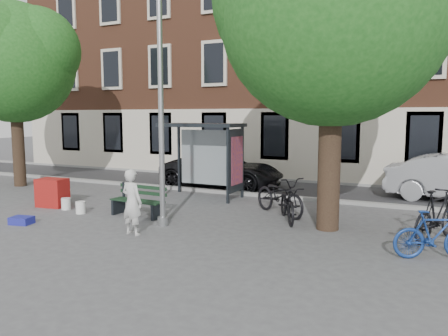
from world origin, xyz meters
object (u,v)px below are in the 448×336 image
Objects in this scene: painter at (132,202)px; lamppost at (161,120)px; car_dark at (222,170)px; bus_shelter at (213,144)px; bike_a at (280,195)px; bike_d at (437,215)px; bench at (139,202)px; bike_b at (435,235)px; bike_c at (288,203)px; red_stand at (52,193)px; notice_sign at (326,172)px.

lamppost is at bearing -91.64° from painter.
bus_shelter is at bearing -166.47° from car_dark.
bus_shelter is at bearing 97.92° from bike_a.
bus_shelter reaches higher than bike_d.
bike_b is at bearing -1.31° from bench.
bike_c is at bearing -127.69° from painter.
painter is (-0.17, -1.06, -1.98)m from lamppost.
bike_c reaches higher than bench.
painter is at bearing -20.12° from red_stand.
notice_sign reaches higher than red_stand.
lamppost is 3.26× the size of notice_sign.
notice_sign reaches higher than bench.
bus_shelter is at bearing 137.87° from notice_sign.
notice_sign is at bearing -131.38° from painter.
painter reaches higher than bike_b.
bus_shelter is 1.71× the size of bike_b.
notice_sign reaches higher than bike_c.
bike_a is 7.19m from red_stand.
lamppost reaches higher than notice_sign.
red_stand is (-3.18, -5.84, -0.24)m from car_dark.
bike_b is 10.02m from car_dark.
notice_sign is (8.26, 1.81, 0.90)m from red_stand.
bus_shelter is at bearing 120.43° from bike_c.
lamppost is 3.58× the size of bench.
bike_c is 3.70m from bike_d.
painter is 7.53m from car_dark.
car_dark is at bearing 61.40° from red_stand.
lamppost is at bearing -81.57° from bus_shelter.
bike_b reaches higher than bike_c.
notice_sign is at bearing 25.97° from bike_b.
car_dark is (-7.80, 6.28, 0.19)m from bike_b.
lamppost is 3.01× the size of bike_d.
bus_shelter reaches higher than painter.
notice_sign reaches higher than bike_a.
lamppost is 2.25m from painter.
lamppost reaches higher than red_stand.
notice_sign is at bearing 12.33° from red_stand.
painter reaches higher than car_dark.
notice_sign is at bearing -22.12° from bus_shelter.
painter reaches higher than bench.
bus_shelter is 2.68m from car_dark.
car_dark is at bearing 26.77° from bike_b.
car_dark is at bearing 121.56° from notice_sign.
bike_d is (7.11, -2.57, -1.31)m from bus_shelter.
car_dark is 5.50× the size of red_stand.
car_dark is (-7.85, 4.83, 0.08)m from bike_d.
lamppost is at bearing 66.40° from bike_b.
red_stand is at bearing 63.30° from bike_b.
painter is 0.32× the size of car_dark.
bike_d is at bearing -32.37° from bike_c.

